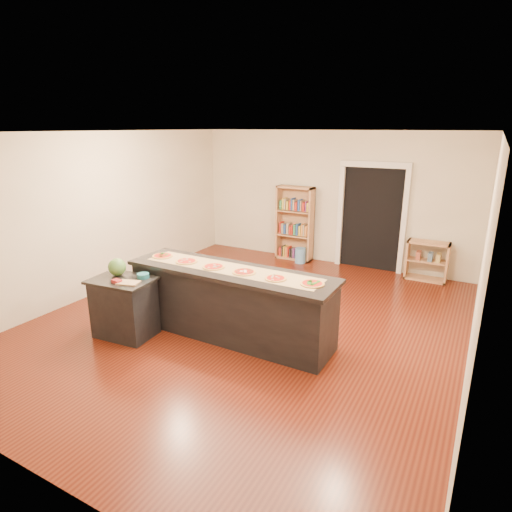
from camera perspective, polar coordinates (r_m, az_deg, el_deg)
The scene contains 18 objects.
room at distance 6.16m, azimuth -0.90°, elevation 3.09°, with size 6.00×7.00×2.80m.
doorway at distance 9.06m, azimuth 15.18°, elevation 5.70°, with size 1.40×0.09×2.21m.
kitchen_island at distance 6.03m, azimuth -3.42°, elevation -6.25°, with size 3.02×0.82×1.00m.
side_counter at distance 6.35m, azimuth -17.14°, elevation -6.52°, with size 0.86×0.63×0.85m.
bookshelf at distance 9.49m, azimuth 5.17°, elevation 4.34°, with size 0.82×0.29×1.63m, color tan.
low_shelf at distance 8.88m, azimuth 21.83°, elevation -0.60°, with size 0.77×0.33×0.77m, color tan.
waste_bin at distance 9.39m, azimuth 5.92°, elevation 0.06°, with size 0.23×0.23×0.33m, color #5D97D0.
kraft_paper at distance 5.88m, azimuth -3.38°, elevation -1.72°, with size 2.62×0.47×0.00m, color tan.
watermelon at distance 6.32m, azimuth -18.04°, elevation -1.41°, with size 0.25×0.25×0.25m, color #144214.
cutting_board at distance 6.00m, azimuth -16.66°, elevation -3.43°, with size 0.28×0.19×0.02m, color tan.
package_red at distance 6.06m, azimuth -18.08°, elevation -3.23°, with size 0.12×0.09×0.04m, color maroon.
package_teal at distance 6.15m, azimuth -14.82°, elevation -2.56°, with size 0.17×0.17×0.06m, color #195966.
pizza_a at distance 6.56m, azimuth -12.35°, elevation 0.02°, with size 0.30×0.30×0.02m.
pizza_b at distance 6.24m, azimuth -9.25°, elevation -0.70°, with size 0.30×0.30×0.02m.
pizza_c at distance 5.95m, azimuth -5.69°, elevation -1.43°, with size 0.32×0.32×0.02m.
pizza_d at distance 5.71m, azimuth -1.61°, elevation -2.13°, with size 0.31×0.31×0.02m.
pizza_e at distance 5.48m, azimuth 2.62°, elevation -3.00°, with size 0.29×0.29×0.02m.
pizza_f at distance 5.34m, azimuth 7.51°, elevation -3.67°, with size 0.31×0.31×0.02m.
Camera 1 is at (2.96, -5.19, 2.87)m, focal length 30.00 mm.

